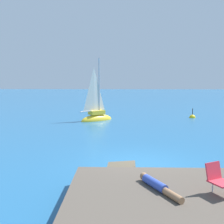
{
  "coord_description": "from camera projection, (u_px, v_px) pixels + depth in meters",
  "views": [
    {
      "loc": [
        -0.81,
        -10.78,
        3.55
      ],
      "look_at": [
        -1.48,
        8.95,
        1.07
      ],
      "focal_mm": 42.71,
      "sensor_mm": 36.0,
      "label": 1
    }
  ],
  "objects": [
    {
      "name": "ground_plane",
      "position": [
        140.0,
        164.0,
        11.1
      ],
      "size": [
        160.0,
        160.0,
        0.0
      ],
      "primitive_type": "plane",
      "color": "#236093"
    },
    {
      "name": "shore_ledge",
      "position": [
        174.0,
        200.0,
        7.15
      ],
      "size": [
        5.74,
        3.7,
        0.59
      ],
      "primitive_type": "cube",
      "rotation": [
        0.0,
        0.0,
        0.01
      ],
      "color": "brown",
      "rests_on": "ground"
    },
    {
      "name": "boulder_seaward",
      "position": [
        121.0,
        178.0,
        9.59
      ],
      "size": [
        1.19,
        1.44,
        0.96
      ],
      "primitive_type": "cube",
      "rotation": [
        -0.1,
        -0.13,
        1.5
      ],
      "color": "brown",
      "rests_on": "ground"
    },
    {
      "name": "boulder_inland",
      "position": [
        108.0,
        183.0,
        9.13
      ],
      "size": [
        1.18,
        1.01,
        0.83
      ],
      "primitive_type": "cube",
      "rotation": [
        0.16,
        -0.19,
        0.16
      ],
      "color": "#4F4A3D",
      "rests_on": "ground"
    },
    {
      "name": "sailboat_near",
      "position": [
        97.0,
        117.0,
        22.76
      ],
      "size": [
        3.01,
        2.75,
        5.8
      ],
      "rotation": [
        0.0,
        0.0,
        0.69
      ],
      "color": "yellow",
      "rests_on": "ground"
    },
    {
      "name": "person_sunbather",
      "position": [
        158.0,
        185.0,
        7.13
      ],
      "size": [
        0.97,
        1.61,
        0.25
      ],
      "rotation": [
        0.0,
        0.0,
        5.2
      ],
      "color": "#334CB2",
      "rests_on": "shore_ledge"
    },
    {
      "name": "beach_chair",
      "position": [
        217.0,
        178.0,
        6.81
      ],
      "size": [
        0.7,
        0.75,
        0.8
      ],
      "rotation": [
        0.0,
        0.0,
        5.2
      ],
      "color": "#E03342",
      "rests_on": "shore_ledge"
    },
    {
      "name": "marker_buoy",
      "position": [
        192.0,
        118.0,
        24.37
      ],
      "size": [
        0.56,
        0.56,
        1.13
      ],
      "color": "yellow",
      "rests_on": "ground"
    }
  ]
}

